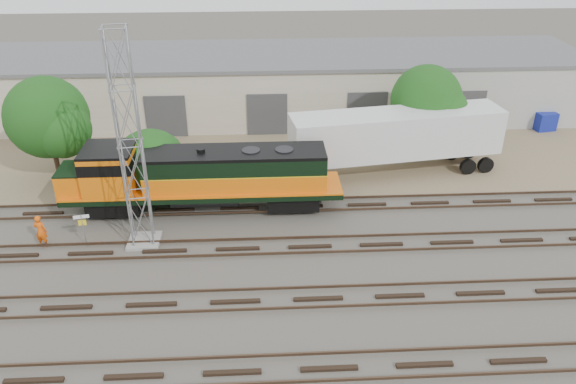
{
  "coord_description": "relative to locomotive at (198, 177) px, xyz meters",
  "views": [
    {
      "loc": [
        1.39,
        -24.29,
        17.55
      ],
      "look_at": [
        2.91,
        4.0,
        2.2
      ],
      "focal_mm": 35.0,
      "sensor_mm": 36.0,
      "label": 1
    }
  ],
  "objects": [
    {
      "name": "semi_trailer",
      "position": [
        13.37,
        4.59,
        0.48
      ],
      "size": [
        14.74,
        4.95,
        4.45
      ],
      "rotation": [
        0.0,
        0.0,
        0.14
      ],
      "color": "silver",
      "rests_on": "ground"
    },
    {
      "name": "signal_tower",
      "position": [
        -2.86,
        -3.47,
        3.5
      ],
      "size": [
        1.76,
        1.76,
        11.94
      ],
      "rotation": [
        0.0,
        0.0,
        0.13
      ],
      "color": "gray",
      "rests_on": "ground"
    },
    {
      "name": "warehouse",
      "position": [
        2.45,
        16.98,
        0.33
      ],
      "size": [
        58.4,
        10.4,
        5.3
      ],
      "color": "beige",
      "rests_on": "ground"
    },
    {
      "name": "locomotive",
      "position": [
        0.0,
        0.0,
        0.0
      ],
      "size": [
        16.78,
        2.94,
        4.03
      ],
      "color": "black",
      "rests_on": "tracks"
    },
    {
      "name": "tree_west",
      "position": [
        -9.84,
        4.92,
        1.91
      ],
      "size": [
        5.67,
        5.4,
        7.07
      ],
      "color": "#382619",
      "rests_on": "ground"
    },
    {
      "name": "tracks",
      "position": [
        2.41,
        -9.0,
        -2.24
      ],
      "size": [
        80.0,
        20.4,
        0.28
      ],
      "color": "black",
      "rests_on": "ground"
    },
    {
      "name": "sign_post",
      "position": [
        -6.01,
        -3.67,
        -0.9
      ],
      "size": [
        0.83,
        0.18,
        2.04
      ],
      "color": "gray",
      "rests_on": "ground"
    },
    {
      "name": "dirt_strip",
      "position": [
        2.41,
        9.0,
        -2.31
      ],
      "size": [
        80.0,
        16.0,
        0.02
      ],
      "primitive_type": "cube",
      "color": "#726047",
      "rests_on": "ground"
    },
    {
      "name": "dumpster_blue",
      "position": [
        27.17,
        11.9,
        -1.57
      ],
      "size": [
        1.83,
        1.75,
        1.5
      ],
      "primitive_type": "cube",
      "rotation": [
        0.0,
        0.0,
        0.17
      ],
      "color": "navy",
      "rests_on": "ground"
    },
    {
      "name": "worker",
      "position": [
        -8.41,
        -3.5,
        -1.35
      ],
      "size": [
        0.78,
        0.58,
        1.94
      ],
      "primitive_type": "imported",
      "rotation": [
        0.0,
        0.0,
        2.96
      ],
      "color": "#E9550C",
      "rests_on": "ground"
    },
    {
      "name": "tree_east",
      "position": [
        15.94,
        7.13,
        1.84
      ],
      "size": [
        5.3,
        5.05,
        6.82
      ],
      "color": "#382619",
      "rests_on": "ground"
    },
    {
      "name": "tree_mid",
      "position": [
        -2.9,
        1.96,
        -0.36
      ],
      "size": [
        4.97,
        4.73,
        4.73
      ],
      "color": "#382619",
      "rests_on": "ground"
    },
    {
      "name": "ground",
      "position": [
        2.41,
        -6.0,
        -2.32
      ],
      "size": [
        140.0,
        140.0,
        0.0
      ],
      "primitive_type": "plane",
      "color": "#47423A",
      "rests_on": "ground"
    },
    {
      "name": "dumpster_red",
      "position": [
        19.41,
        11.35,
        -1.62
      ],
      "size": [
        1.92,
        1.86,
        1.4
      ],
      "primitive_type": "cube",
      "rotation": [
        0.0,
        0.0,
        0.38
      ],
      "color": "maroon",
      "rests_on": "ground"
    }
  ]
}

